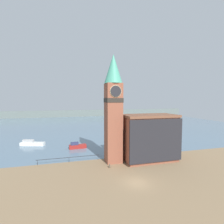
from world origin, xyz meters
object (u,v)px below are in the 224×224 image
Objects in this scene: pier_building at (149,137)px; boat_near at (77,146)px; boat_far at (32,143)px; clock_tower at (113,105)px; mooring_bollard_near at (110,166)px.

pier_building is 2.51× the size of boat_near.
boat_near is 0.66× the size of boat_far.
clock_tower is 27.28× the size of mooring_bollard_near.
clock_tower is at bearing -65.44° from boat_near.
pier_building is 33.88m from boat_far.
pier_building is at bearing -19.02° from boat_far.
mooring_bollard_near is at bearing -34.13° from boat_far.
clock_tower reaches higher than boat_far.
boat_near is at bearing 108.11° from mooring_bollard_near.
clock_tower is at bearing -27.10° from boat_far.
clock_tower reaches higher than mooring_bollard_near.
mooring_bollard_near is at bearing -167.89° from pier_building.
mooring_bollard_near is (-1.67, -3.19, -11.57)m from clock_tower.
boat_near is (-14.60, 13.37, -4.35)m from pier_building.
boat_near is at bearing -10.62° from boat_far.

